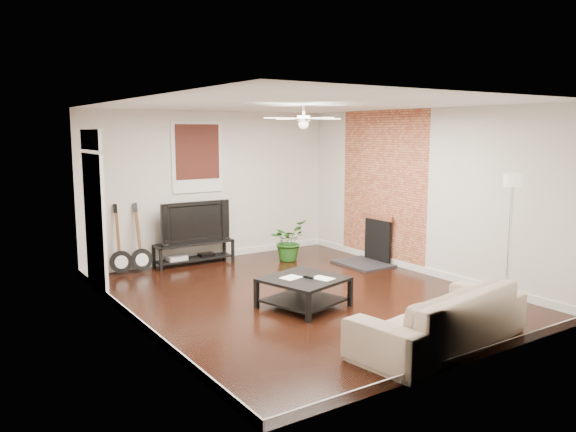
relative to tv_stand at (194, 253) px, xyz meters
name	(u,v)px	position (x,y,z in m)	size (l,w,h in m)	color
room	(303,202)	(0.49, -2.78, 1.19)	(5.01, 6.01, 2.81)	black
brick_accent	(383,187)	(2.98, -1.78, 1.19)	(0.02, 2.20, 2.80)	#AB4E37
fireplace	(370,239)	(2.69, -1.78, 0.25)	(0.80, 1.10, 0.92)	black
window_back	(197,157)	(0.19, 0.19, 1.74)	(1.00, 0.06, 1.30)	#3C1710
door_left	(95,210)	(-1.97, -0.88, 1.04)	(0.08, 1.00, 2.50)	white
tv_stand	(194,253)	(0.00, 0.00, 0.00)	(1.47, 0.39, 0.41)	black
tv	(193,221)	(0.00, 0.02, 0.59)	(1.32, 0.17, 0.76)	black
coffee_table	(304,292)	(0.20, -3.22, 0.00)	(0.98, 0.98, 0.41)	black
sofa	(440,316)	(0.68, -5.23, 0.14)	(2.34, 0.91, 0.68)	tan
floor_lamp	(509,248)	(2.03, -5.13, 0.75)	(0.31, 0.31, 1.91)	white
potted_plant	(288,241)	(1.60, -0.72, 0.18)	(0.69, 0.60, 0.76)	#225C1A
guitar_left	(120,239)	(-1.37, -0.03, 0.40)	(0.38, 0.27, 1.22)	black
guitar_right	(141,237)	(-1.02, -0.06, 0.40)	(0.38, 0.27, 1.22)	black
ceiling_fan	(304,119)	(0.49, -2.78, 2.39)	(1.24, 1.24, 0.32)	white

